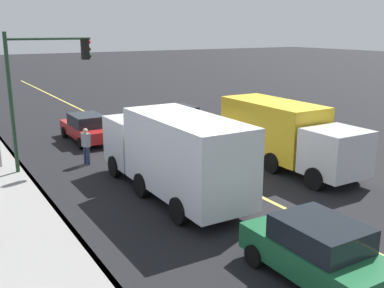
{
  "coord_description": "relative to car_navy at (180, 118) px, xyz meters",
  "views": [
    {
      "loc": [
        -17.14,
        10.3,
        6.08
      ],
      "look_at": [
        -1.17,
        0.74,
        1.31
      ],
      "focal_mm": 42.28,
      "sensor_mm": 36.0,
      "label": 1
    }
  ],
  "objects": [
    {
      "name": "traffic_light_mast",
      "position": [
        -3.98,
        8.91,
        3.28
      ],
      "size": [
        0.28,
        3.59,
        5.96
      ],
      "color": "#1E3823",
      "rests_on": "ground"
    },
    {
      "name": "curb_edge",
      "position": [
        -6.41,
        9.89,
        -0.7
      ],
      "size": [
        80.0,
        0.16,
        0.15
      ],
      "primitive_type": "cube",
      "color": "slate",
      "rests_on": "ground"
    },
    {
      "name": "lane_stripe_center",
      "position": [
        -6.41,
        2.98,
        -0.77
      ],
      "size": [
        80.0,
        0.16,
        0.01
      ],
      "primitive_type": "cube",
      "color": "#D8CC4C",
      "rests_on": "ground"
    },
    {
      "name": "car_red",
      "position": [
        0.34,
        5.75,
        -0.01
      ],
      "size": [
        4.61,
        1.89,
        1.51
      ],
      "color": "red",
      "rests_on": "ground"
    },
    {
      "name": "car_green",
      "position": [
        -16.5,
        5.5,
        0.05
      ],
      "size": [
        3.9,
        1.94,
        1.61
      ],
      "color": "#1E6038",
      "rests_on": "ground"
    },
    {
      "name": "truck_white",
      "position": [
        -9.48,
        5.67,
        0.9
      ],
      "size": [
        8.07,
        2.44,
        3.14
      ],
      "color": "silver",
      "rests_on": "ground"
    },
    {
      "name": "car_navy",
      "position": [
        0.0,
        0.0,
        0.0
      ],
      "size": [
        4.39,
        1.93,
        1.51
      ],
      "color": "navy",
      "rests_on": "ground"
    },
    {
      "name": "pedestrian_with_backpack",
      "position": [
        -3.94,
        7.16,
        0.22
      ],
      "size": [
        0.45,
        0.46,
        1.7
      ],
      "color": "#262D4C",
      "rests_on": "ground"
    },
    {
      "name": "ground",
      "position": [
        -6.41,
        2.98,
        -0.77
      ],
      "size": [
        200.0,
        200.0,
        0.0
      ],
      "primitive_type": "plane",
      "color": "black"
    },
    {
      "name": "truck_yellow",
      "position": [
        -8.91,
        -0.34,
        0.77
      ],
      "size": [
        7.41,
        2.38,
        2.86
      ],
      "color": "silver",
      "rests_on": "ground"
    }
  ]
}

